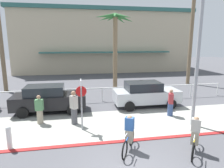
{
  "coord_description": "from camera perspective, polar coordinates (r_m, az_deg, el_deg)",
  "views": [
    {
      "loc": [
        -1.82,
        -5.73,
        4.28
      ],
      "look_at": [
        0.29,
        6.0,
        1.81
      ],
      "focal_mm": 32.11,
      "sensor_mm": 36.0,
      "label": 1
    }
  ],
  "objects": [
    {
      "name": "cyclist_blue_1",
      "position": [
        8.27,
        4.88,
        -14.06
      ],
      "size": [
        0.95,
        1.61,
        1.5
      ],
      "color": "black",
      "rests_on": "ground"
    },
    {
      "name": "car_black_1",
      "position": [
        13.12,
        -17.62,
        -3.93
      ],
      "size": [
        4.4,
        2.02,
        1.69
      ],
      "color": "black",
      "rests_on": "ground"
    },
    {
      "name": "sidewalk_strip",
      "position": [
        10.96,
        0.17,
        -11.23
      ],
      "size": [
        44.0,
        4.0,
        0.02
      ],
      "primitive_type": "cube",
      "color": "#9E9E93",
      "rests_on": "ground"
    },
    {
      "name": "cyclist_yellow_0",
      "position": [
        8.74,
        22.56,
        -13.5
      ],
      "size": [
        1.13,
        1.5,
        1.5
      ],
      "color": "black",
      "rests_on": "ground"
    },
    {
      "name": "palm_tree_3",
      "position": [
        22.52,
        22.07,
        17.65
      ],
      "size": [
        3.43,
        2.94,
        9.58
      ],
      "color": "#756047",
      "rests_on": "ground"
    },
    {
      "name": "pedestrian_2",
      "position": [
        10.83,
        -10.77,
        -6.96
      ],
      "size": [
        0.45,
        0.48,
        1.83
      ],
      "color": "#4C4C51",
      "rests_on": "ground"
    },
    {
      "name": "car_silver_2",
      "position": [
        13.83,
        9.52,
        -2.75
      ],
      "size": [
        4.4,
        2.02,
        1.69
      ],
      "color": "#B2B7BC",
      "rests_on": "ground"
    },
    {
      "name": "pedestrian_1",
      "position": [
        12.35,
        16.33,
        -5.44
      ],
      "size": [
        0.41,
        0.46,
        1.62
      ],
      "color": "#384C7A",
      "rests_on": "ground"
    },
    {
      "name": "pedestrian_0",
      "position": [
        11.42,
        -19.92,
        -7.18
      ],
      "size": [
        0.43,
        0.36,
        1.58
      ],
      "color": "gray",
      "rests_on": "ground"
    },
    {
      "name": "building_backdrop",
      "position": [
        32.44,
        -2.8,
        12.16
      ],
      "size": [
        25.79,
        10.27,
        9.06
      ],
      "color": "#BCAD8E",
      "rests_on": "ground"
    },
    {
      "name": "streetlight_curb",
      "position": [
        10.6,
        24.24,
        10.66
      ],
      "size": [
        0.24,
        2.54,
        7.5
      ],
      "color": "#9EA0A5",
      "rests_on": "ground"
    },
    {
      "name": "stop_sign_bike_lane",
      "position": [
        9.82,
        -8.73,
        -3.82
      ],
      "size": [
        0.52,
        0.56,
        2.56
      ],
      "color": "gray",
      "rests_on": "ground"
    },
    {
      "name": "curb_paint",
      "position": [
        9.19,
        2.51,
        -15.98
      ],
      "size": [
        44.0,
        0.24,
        0.03
      ],
      "primitive_type": "cube",
      "color": "maroon",
      "rests_on": "ground"
    },
    {
      "name": "rail_fence",
      "position": [
        14.76,
        -2.84,
        -1.8
      ],
      "size": [
        19.21,
        0.08,
        1.04
      ],
      "color": "white",
      "rests_on": "ground"
    },
    {
      "name": "palm_tree_2",
      "position": [
        16.62,
        0.89,
        14.15
      ],
      "size": [
        3.3,
        3.41,
        6.58
      ],
      "color": "#846B4C",
      "rests_on": "ground"
    },
    {
      "name": "ground_plane",
      "position": [
        16.41,
        -3.49,
        -3.45
      ],
      "size": [
        80.0,
        80.0,
        0.0
      ],
      "primitive_type": "plane",
      "color": "#4C4C51"
    },
    {
      "name": "bollard_0",
      "position": [
        9.39,
        -27.27,
        -13.32
      ],
      "size": [
        0.2,
        0.2,
        1.0
      ],
      "color": "white",
      "rests_on": "ground"
    }
  ]
}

